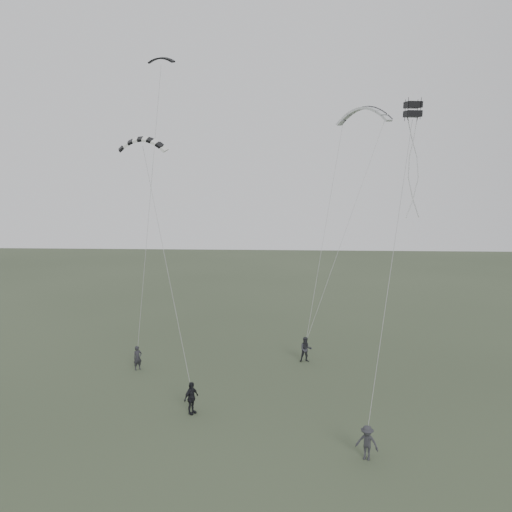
# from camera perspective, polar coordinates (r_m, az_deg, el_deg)

# --- Properties ---
(ground) EXTENTS (140.00, 140.00, 0.00)m
(ground) POSITION_cam_1_polar(r_m,az_deg,el_deg) (26.46, -3.26, -17.46)
(ground) COLOR #37412D
(ground) RESTS_ON ground
(flyer_left) EXTENTS (0.65, 0.64, 1.52)m
(flyer_left) POSITION_cam_1_polar(r_m,az_deg,el_deg) (32.70, -13.37, -11.26)
(flyer_left) COLOR #222227
(flyer_left) RESTS_ON ground
(flyer_right) EXTENTS (0.88, 0.73, 1.65)m
(flyer_right) POSITION_cam_1_polar(r_m,az_deg,el_deg) (33.37, 5.72, -10.58)
(flyer_right) COLOR #27272C
(flyer_right) RESTS_ON ground
(flyer_center) EXTENTS (0.85, 1.03, 1.65)m
(flyer_center) POSITION_cam_1_polar(r_m,az_deg,el_deg) (26.21, -7.41, -15.79)
(flyer_center) COLOR black
(flyer_center) RESTS_ON ground
(flyer_far) EXTENTS (1.09, 0.87, 1.47)m
(flyer_far) POSITION_cam_1_polar(r_m,az_deg,el_deg) (22.64, 12.57, -20.10)
(flyer_far) COLOR #29292E
(flyer_far) RESTS_ON ground
(kite_dark_small) EXTENTS (1.77, 0.84, 0.67)m
(kite_dark_small) POSITION_cam_1_polar(r_m,az_deg,el_deg) (35.12, -10.80, 21.33)
(kite_dark_small) COLOR black
(kite_dark_small) RESTS_ON flyer_left
(kite_pale_large) EXTENTS (3.90, 3.00, 1.72)m
(kite_pale_large) POSITION_cam_1_polar(r_m,az_deg,el_deg) (37.12, 12.19, 16.19)
(kite_pale_large) COLOR #B5B7BB
(kite_pale_large) RESTS_ON flyer_right
(kite_striped) EXTENTS (2.79, 1.24, 1.26)m
(kite_striped) POSITION_cam_1_polar(r_m,az_deg,el_deg) (29.72, -12.84, 12.90)
(kite_striped) COLOR black
(kite_striped) RESTS_ON flyer_center
(kite_box) EXTENTS (0.84, 0.88, 0.80)m
(kite_box) POSITION_cam_1_polar(r_m,az_deg,el_deg) (27.02, 17.48, 15.70)
(kite_box) COLOR black
(kite_box) RESTS_ON flyer_far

